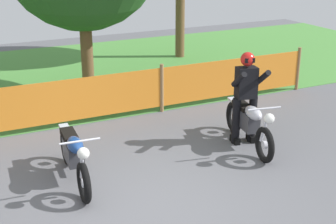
{
  "coord_description": "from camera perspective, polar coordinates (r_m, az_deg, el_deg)",
  "views": [
    {
      "loc": [
        -2.42,
        -5.7,
        3.63
      ],
      "look_at": [
        0.85,
        1.07,
        0.9
      ],
      "focal_mm": 52.79,
      "sensor_mm": 36.0,
      "label": 1
    }
  ],
  "objects": [
    {
      "name": "grass_verge",
      "position": [
        13.52,
        -14.58,
        3.76
      ],
      "size": [
        24.0,
        7.41,
        0.01
      ],
      "primitive_type": "cube",
      "color": "#4C8C3D",
      "rests_on": "ground"
    },
    {
      "name": "ground",
      "position": [
        7.18,
        -2.46,
        -10.51
      ],
      "size": [
        24.0,
        24.0,
        0.02
      ],
      "primitive_type": "cube",
      "color": "#5B5B60"
    },
    {
      "name": "rider_trailing",
      "position": [
        8.9,
        8.99,
        1.97
      ],
      "size": [
        0.62,
        0.63,
        1.69
      ],
      "rotation": [
        0.0,
        0.0,
        -1.76
      ],
      "color": "black",
      "rests_on": "ground"
    },
    {
      "name": "motorcycle_lead",
      "position": [
        7.67,
        -10.78,
        -4.94
      ],
      "size": [
        0.57,
        1.95,
        0.92
      ],
      "rotation": [
        0.0,
        0.0,
        -1.65
      ],
      "color": "black",
      "rests_on": "ground"
    },
    {
      "name": "barrier_fence",
      "position": [
        9.9,
        -10.37,
        1.45
      ],
      "size": [
        11.07,
        0.08,
        1.05
      ],
      "color": "olive",
      "rests_on": "ground"
    },
    {
      "name": "motorcycle_trailing",
      "position": [
        8.89,
        9.33,
        -1.25
      ],
      "size": [
        0.68,
        1.96,
        0.93
      ],
      "rotation": [
        0.0,
        0.0,
        -1.76
      ],
      "color": "black",
      "rests_on": "ground"
    }
  ]
}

